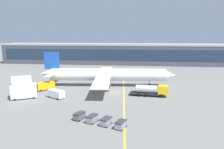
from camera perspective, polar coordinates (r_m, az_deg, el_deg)
name	(u,v)px	position (r m, az deg, el deg)	size (l,w,h in m)	color
ground_plane	(115,92)	(66.42, 0.77, -4.79)	(700.00, 700.00, 0.00)	slate
apron_lead_in_line	(124,91)	(68.14, 3.18, -4.41)	(0.30, 80.00, 0.01)	yellow
terminal_building	(156,54)	(131.75, 11.55, 5.35)	(189.55, 18.20, 12.18)	#424751
main_airliner	(107,75)	(73.62, -1.27, 0.00)	(47.01, 37.49, 11.78)	white
fuel_tanker	(151,90)	(63.15, 10.42, -4.14)	(10.96, 3.33, 3.25)	#232326
lavatory_truck	(45,86)	(72.51, -17.46, -2.82)	(5.45, 5.95, 2.50)	yellow
catering_lift	(23,88)	(64.29, -22.58, -3.32)	(7.16, 5.48, 6.30)	white
crew_van	(56,94)	(62.36, -14.71, -4.92)	(5.38, 4.32, 2.30)	white
baggage_cart_0	(79,116)	(46.37, -8.69, -10.81)	(2.37, 3.02, 1.48)	#595B60
baggage_cart_1	(92,118)	(44.68, -5.28, -11.58)	(2.37, 3.02, 1.48)	gray
baggage_cart_2	(106,121)	(43.17, -1.60, -12.35)	(2.37, 3.02, 1.48)	gray
baggage_cart_3	(121,124)	(41.85, 2.35, -13.12)	(2.37, 3.02, 1.48)	gray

